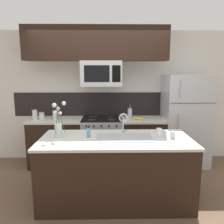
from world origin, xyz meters
TOP-DOWN VIEW (x-y plane):
  - ground_plane at (0.00, 0.00)m, footprint 10.00×10.00m
  - rear_partition at (0.30, 1.28)m, footprint 5.20×0.10m
  - splash_band at (0.00, 1.22)m, footprint 3.57×0.01m
  - back_counter_left at (-0.88, 0.90)m, footprint 1.03×0.65m
  - back_counter_right at (0.79, 0.90)m, footprint 0.85×0.65m
  - stove_range at (0.00, 0.90)m, footprint 0.76×0.64m
  - microwave at (0.00, 0.88)m, footprint 0.74×0.40m
  - upper_cabinet_band at (-0.09, 0.85)m, footprint 2.58×0.34m
  - refrigerator at (1.62, 0.92)m, footprint 0.84×0.74m
  - storage_jar_tall at (-1.28, 0.90)m, footprint 0.09×0.09m
  - storage_jar_medium at (-1.15, 0.91)m, footprint 0.10×0.10m
  - storage_jar_short at (-0.88, 0.88)m, footprint 0.11×0.11m
  - banana_bunch at (0.70, 0.84)m, footprint 0.19×0.16m
  - french_press at (0.54, 0.96)m, footprint 0.09×0.09m
  - island_counter at (0.22, -0.35)m, footprint 2.06×0.91m
  - kitchen_sink at (0.34, -0.35)m, footprint 0.76×0.44m
  - sink_faucet at (0.34, -0.13)m, footprint 0.14×0.14m
  - dish_soap_bottle at (-0.15, -0.30)m, footprint 0.06×0.05m
  - drinking_glass at (0.82, -0.31)m, footprint 0.07×0.07m
  - spare_glass at (1.00, -0.36)m, footprint 0.07×0.07m
  - flower_vase at (-0.56, -0.28)m, footprint 0.18×0.20m

SIDE VIEW (x-z plane):
  - ground_plane at x=0.00m, z-range 0.00..0.00m
  - island_counter at x=0.22m, z-range 0.00..0.91m
  - back_counter_left at x=-0.88m, z-range 0.00..0.91m
  - back_counter_right at x=0.79m, z-range 0.00..0.91m
  - stove_range at x=0.00m, z-range 0.00..0.93m
  - kitchen_sink at x=0.34m, z-range 0.76..0.92m
  - refrigerator at x=1.62m, z-range 0.00..1.75m
  - banana_bunch at x=0.70m, z-range 0.89..0.97m
  - spare_glass at x=1.00m, z-range 0.91..1.00m
  - drinking_glass at x=0.82m, z-range 0.91..1.04m
  - storage_jar_medium at x=-1.15m, z-range 0.91..1.04m
  - dish_soap_bottle at x=-0.15m, z-range 0.90..1.06m
  - storage_jar_short at x=-0.88m, z-range 0.91..1.08m
  - storage_jar_tall at x=-1.28m, z-range 0.91..1.09m
  - french_press at x=0.54m, z-range 0.88..1.14m
  - flower_vase at x=-0.56m, z-range 0.82..1.32m
  - sink_faucet at x=0.34m, z-range 0.95..1.26m
  - splash_band at x=0.00m, z-range 0.91..1.39m
  - rear_partition at x=0.30m, z-range 0.00..2.60m
  - microwave at x=0.00m, z-range 1.54..2.00m
  - upper_cabinet_band at x=-0.09m, z-range 2.00..2.60m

